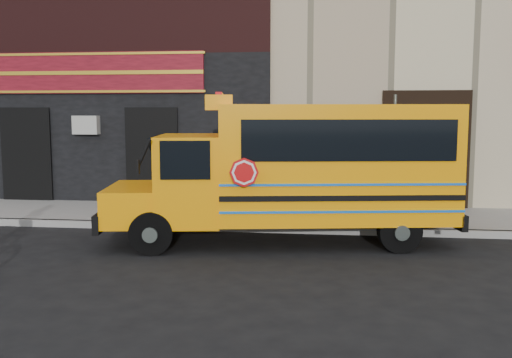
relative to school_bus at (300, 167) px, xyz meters
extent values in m
plane|color=black|center=(-0.96, -1.76, -1.51)|extent=(120.00, 120.00, 0.00)
cube|color=gray|center=(-0.96, 0.84, -1.43)|extent=(40.00, 0.20, 0.15)
cube|color=gray|center=(-0.96, 2.34, -1.43)|extent=(40.00, 3.00, 0.15)
cube|color=beige|center=(-0.96, 8.74, 4.64)|extent=(20.00, 10.00, 12.00)
cube|color=black|center=(-5.96, 3.79, 0.64)|extent=(10.00, 0.30, 4.00)
cube|color=#4E0B13|center=(-5.96, 3.62, 2.14)|extent=(6.50, 0.12, 1.10)
cube|color=black|center=(-7.76, 3.64, -0.11)|extent=(1.30, 0.10, 2.50)
cube|color=black|center=(-4.16, 3.64, -0.11)|extent=(1.30, 0.10, 2.50)
cylinder|color=black|center=(-2.64, -1.38, -1.11)|extent=(0.83, 0.40, 0.80)
cylinder|color=black|center=(-2.95, 0.49, -1.11)|extent=(0.83, 0.40, 0.80)
cylinder|color=black|center=(1.90, -0.65, -1.11)|extent=(0.83, 0.40, 0.80)
cylinder|color=black|center=(1.60, 1.22, -1.11)|extent=(0.83, 0.40, 0.80)
cube|color=#FF9805|center=(-3.24, -0.52, -0.71)|extent=(1.31, 2.13, 0.70)
cube|color=black|center=(-3.78, -0.60, -0.96)|extent=(0.44, 2.04, 0.35)
cube|color=#FF9805|center=(-2.15, -0.34, -0.21)|extent=(1.52, 2.26, 1.70)
cube|color=black|center=(-2.71, -0.43, 0.19)|extent=(0.35, 1.79, 0.90)
cube|color=#FF9805|center=(0.66, 0.11, 0.11)|extent=(4.79, 2.89, 2.25)
cube|color=black|center=(2.91, 0.47, -0.96)|extent=(0.47, 2.19, 0.30)
cube|color=black|center=(0.94, -0.97, 0.59)|extent=(3.86, 0.66, 0.75)
cube|color=#FF9805|center=(-1.56, -0.25, 1.27)|extent=(0.75, 1.66, 0.28)
cylinder|color=#BD0709|center=(-0.91, -1.46, 0.04)|extent=(0.52, 0.11, 0.52)
cylinder|color=#3C4440|center=(1.90, 0.64, -0.03)|extent=(0.06, 0.06, 2.96)
cube|color=#B51714|center=(1.87, 0.57, 0.90)|extent=(0.13, 0.24, 0.37)
cube|color=white|center=(1.87, 0.57, 0.43)|extent=(0.13, 0.24, 0.32)
camera|label=1|loc=(0.52, -11.31, 1.11)|focal=40.00mm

